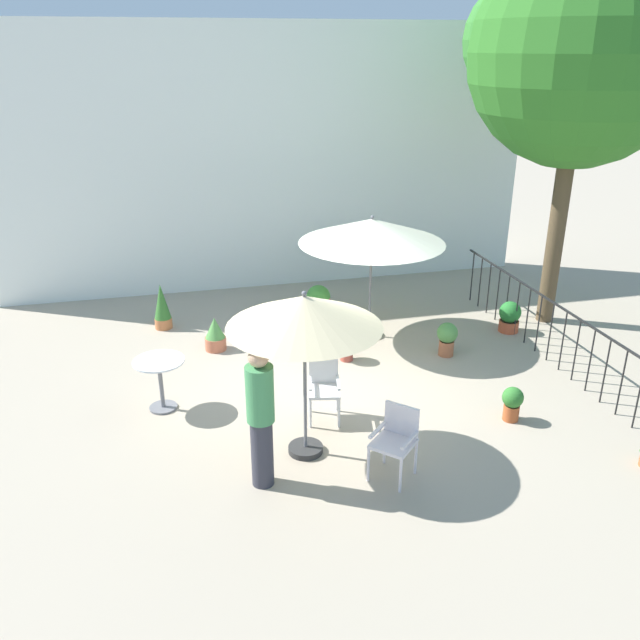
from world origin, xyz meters
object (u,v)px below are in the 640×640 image
(potted_plant_0, at_px, (318,301))
(patio_umbrella_0, at_px, (304,313))
(patio_chair_0, at_px, (396,436))
(potted_plant_8, at_px, (347,344))
(potted_plant_7, at_px, (510,316))
(cafe_table_0, at_px, (160,375))
(potted_plant_4, at_px, (447,337))
(patio_umbrella_1, at_px, (372,232))
(potted_plant_1, at_px, (162,307))
(potted_plant_5, at_px, (330,317))
(potted_plant_6, at_px, (215,334))
(shade_tree, at_px, (584,51))
(patio_chair_1, at_px, (324,382))
(standing_person, at_px, (261,416))
(potted_plant_3, at_px, (512,402))

(potted_plant_0, bearing_deg, patio_umbrella_0, -105.74)
(patio_chair_0, xyz_separation_m, potted_plant_0, (0.27, 5.00, -0.19))
(potted_plant_8, bearing_deg, potted_plant_7, 7.81)
(cafe_table_0, bearing_deg, patio_umbrella_0, -41.58)
(potted_plant_8, bearing_deg, patio_chair_0, -95.28)
(patio_chair_0, bearing_deg, potted_plant_8, 84.72)
(potted_plant_8, bearing_deg, potted_plant_4, -7.39)
(patio_umbrella_1, xyz_separation_m, potted_plant_1, (-3.53, 1.21, -1.48))
(cafe_table_0, relative_size, potted_plant_8, 1.55)
(potted_plant_5, distance_m, potted_plant_7, 3.22)
(cafe_table_0, bearing_deg, potted_plant_8, 16.43)
(patio_chair_0, height_order, potted_plant_5, patio_chair_0)
(patio_umbrella_0, bearing_deg, patio_chair_0, -36.98)
(patio_umbrella_1, relative_size, potted_plant_0, 3.90)
(patio_umbrella_1, xyz_separation_m, potted_plant_5, (-0.63, 0.35, -1.61))
(patio_umbrella_1, distance_m, potted_plant_6, 3.14)
(shade_tree, distance_m, potted_plant_8, 6.08)
(patio_chair_1, bearing_deg, standing_person, -129.17)
(potted_plant_0, bearing_deg, potted_plant_4, -51.52)
(patio_umbrella_0, bearing_deg, shade_tree, 30.89)
(potted_plant_1, distance_m, potted_plant_4, 5.07)
(shade_tree, bearing_deg, patio_umbrella_1, 179.24)
(shade_tree, xyz_separation_m, patio_chair_1, (-4.93, -2.42, -4.13))
(potted_plant_5, xyz_separation_m, potted_plant_6, (-2.06, -0.28, -0.00))
(potted_plant_8, bearing_deg, standing_person, -122.39)
(patio_umbrella_1, relative_size, potted_plant_8, 5.04)
(patio_chair_0, relative_size, potted_plant_1, 1.05)
(patio_chair_1, height_order, potted_plant_4, patio_chair_1)
(cafe_table_0, xyz_separation_m, potted_plant_6, (0.91, 1.79, -0.25))
(patio_umbrella_0, height_order, patio_chair_0, patio_umbrella_0)
(patio_umbrella_0, xyz_separation_m, cafe_table_0, (-1.73, 1.53, -1.37))
(patio_chair_1, distance_m, potted_plant_4, 2.82)
(potted_plant_7, bearing_deg, patio_chair_1, -152.56)
(patio_umbrella_0, bearing_deg, potted_plant_7, 32.95)
(potted_plant_5, distance_m, standing_person, 4.57)
(potted_plant_0, bearing_deg, potted_plant_1, 176.49)
(potted_plant_0, height_order, potted_plant_5, potted_plant_0)
(potted_plant_4, distance_m, potted_plant_8, 1.67)
(cafe_table_0, relative_size, patio_chair_0, 0.86)
(potted_plant_1, bearing_deg, patio_chair_0, -63.44)
(potted_plant_6, bearing_deg, patio_umbrella_1, -1.38)
(shade_tree, xyz_separation_m, potted_plant_4, (-2.48, -1.02, -4.35))
(potted_plant_1, bearing_deg, patio_umbrella_1, -18.96)
(patio_umbrella_1, bearing_deg, potted_plant_4, -46.73)
(potted_plant_3, distance_m, standing_person, 3.64)
(patio_umbrella_1, height_order, patio_chair_1, patio_umbrella_1)
(patio_chair_0, distance_m, potted_plant_3, 2.14)
(patio_chair_1, xyz_separation_m, potted_plant_0, (0.77, 3.50, -0.20))
(cafe_table_0, bearing_deg, potted_plant_1, 88.44)
(potted_plant_0, bearing_deg, cafe_table_0, -136.82)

